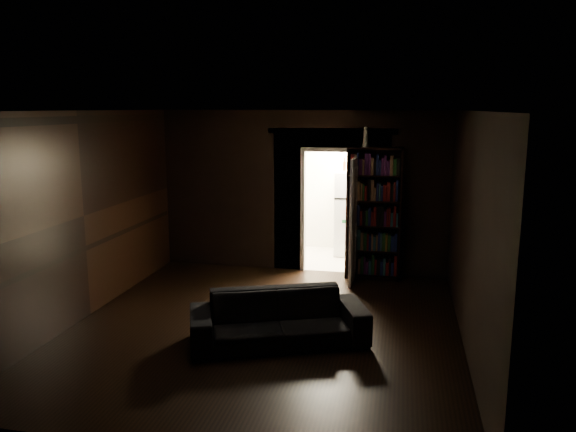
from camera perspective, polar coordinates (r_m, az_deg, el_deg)
ground at (r=7.49m, az=-2.42°, el=-11.30°), size 5.50×5.50×0.00m
room_walls at (r=8.06m, az=-0.74°, el=2.73°), size 5.02×5.61×2.84m
kitchen_alcove at (r=10.79m, az=5.10°, el=2.24°), size 2.20×1.80×2.60m
sofa at (r=6.92m, az=-0.96°, el=-9.58°), size 2.32×1.63×0.82m
bookshelf at (r=9.45m, az=8.69°, el=0.24°), size 0.93×0.41×2.20m
refrigerator at (r=10.98m, az=6.82°, el=0.32°), size 0.96×0.93×1.65m
door at (r=9.24m, az=6.73°, el=-0.42°), size 0.09×0.85×2.05m
figurine at (r=9.37m, az=7.87°, el=7.97°), size 0.14×0.14×0.33m
bottles at (r=10.74m, az=6.82°, el=5.22°), size 0.62×0.29×0.26m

